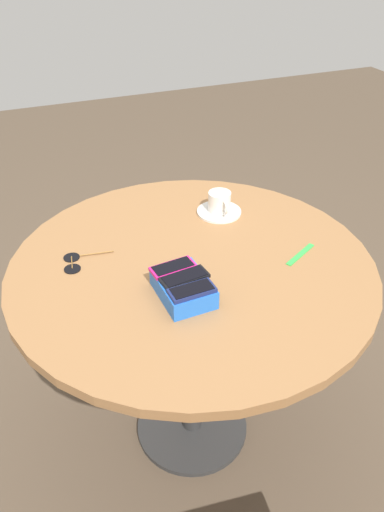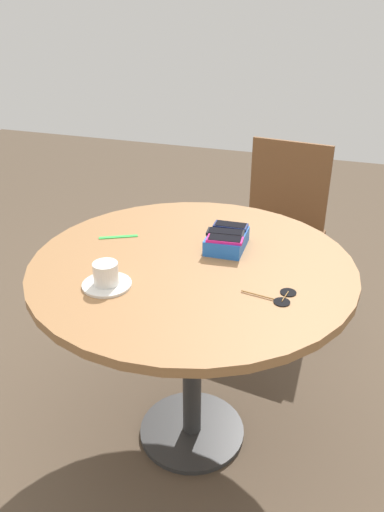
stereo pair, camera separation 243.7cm
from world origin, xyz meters
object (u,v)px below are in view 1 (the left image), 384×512
phone_navy (192,291)px  phone_black (184,277)px  phone_magenta (173,267)px  phone_box (183,288)px  saucer (219,212)px  lanyard_strap (300,254)px  coffee_cup (220,202)px  round_table (192,291)px  sunglasses (75,262)px

phone_navy → phone_black: (0.06, -0.00, -0.00)m
phone_magenta → phone_box: bearing=-171.7°
phone_magenta → saucer: phone_magenta is taller
lanyard_strap → phone_black: bearing=96.6°
phone_black → coffee_cup: 0.44m
coffee_cup → lanyard_strap: 0.34m
phone_navy → lanyard_strap: bearing=-75.2°
round_table → phone_magenta: phone_magenta is taller
round_table → phone_magenta: bearing=132.4°
phone_magenta → sunglasses: 0.31m
phone_box → coffee_cup: coffee_cup is taller
phone_navy → phone_box: bearing=2.1°
phone_box → lanyard_strap: phone_box is taller
phone_black → phone_magenta: (0.05, 0.01, -0.00)m
phone_black → round_table: bearing=-29.4°
phone_black → lanyard_strap: size_ratio=0.95×
phone_black → coffee_cup: bearing=-36.5°
phone_box → phone_magenta: size_ratio=1.43×
phone_magenta → coffee_cup: 0.41m
phone_navy → phone_black: size_ratio=0.91×
phone_box → sunglasses: size_ratio=1.15×
saucer → lanyard_strap: size_ratio=1.07×
sunglasses → phone_black: bearing=-136.5°
phone_black → saucer: phone_black is taller
round_table → lanyard_strap: (-0.09, -0.31, 0.11)m
phone_navy → phone_magenta: (0.11, 0.01, -0.00)m
phone_black → lanyard_strap: phone_black is taller
round_table → phone_black: size_ratio=8.04×
phone_navy → sunglasses: size_ratio=0.77×
phone_black → phone_box: bearing=115.2°
round_table → sunglasses: size_ratio=6.85×
phone_box → phone_navy: 0.06m
phone_box → sunglasses: 0.35m
saucer → coffee_cup: bearing=178.9°
phone_navy → saucer: phone_navy is taller
lanyard_strap → sunglasses: 0.66m
phone_black → saucer: size_ratio=0.89×
phone_black → saucer: bearing=-36.3°
round_table → coffee_cup: 0.33m
phone_navy → phone_magenta: 0.11m
phone_black → lanyard_strap: 0.39m
saucer → sunglasses: 0.52m
phone_black → coffee_cup: size_ratio=1.28×
phone_magenta → sunglasses: bearing=48.6°
round_table → phone_magenta: 0.20m
round_table → phone_navy: phone_navy is taller
saucer → phone_navy: bearing=147.4°
round_table → phone_navy: bearing=158.0°
lanyard_strap → coffee_cup: bearing=20.9°
phone_navy → saucer: (0.42, -0.27, -0.05)m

